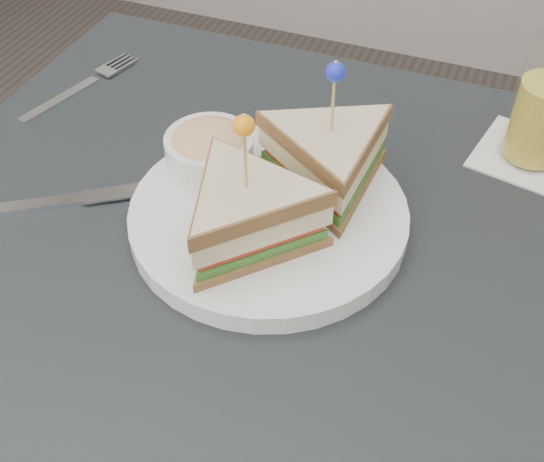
# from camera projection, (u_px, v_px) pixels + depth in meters

# --- Properties ---
(table) EXTENTS (0.80, 0.80, 0.75)m
(table) POSITION_uv_depth(u_px,v_px,m) (259.00, 323.00, 0.69)
(table) COLOR black
(table) RESTS_ON ground
(plate_meal) EXTENTS (0.34, 0.34, 0.16)m
(plate_meal) POSITION_uv_depth(u_px,v_px,m) (276.00, 188.00, 0.66)
(plate_meal) COLOR white
(plate_meal) RESTS_ON table
(cutlery_fork) EXTENTS (0.07, 0.18, 0.01)m
(cutlery_fork) POSITION_uv_depth(u_px,v_px,m) (85.00, 84.00, 0.86)
(cutlery_fork) COLOR white
(cutlery_fork) RESTS_ON table
(cutlery_knife) EXTENTS (0.19, 0.13, 0.01)m
(cutlery_knife) POSITION_uv_depth(u_px,v_px,m) (91.00, 197.00, 0.71)
(cutlery_knife) COLOR silver
(cutlery_knife) RESTS_ON table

